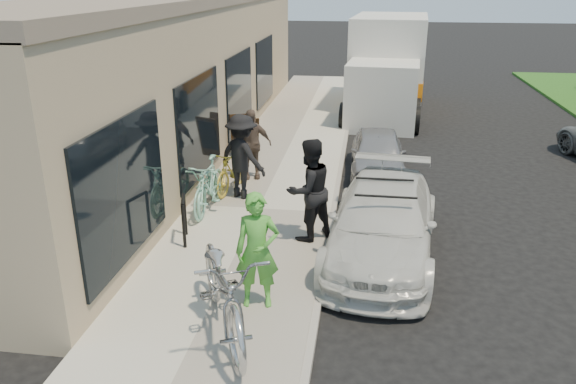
{
  "coord_description": "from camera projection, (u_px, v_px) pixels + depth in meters",
  "views": [
    {
      "loc": [
        0.13,
        -7.61,
        4.64
      ],
      "look_at": [
        -1.19,
        1.69,
        1.05
      ],
      "focal_mm": 35.0,
      "sensor_mm": 36.0,
      "label": 1
    }
  ],
  "objects": [
    {
      "name": "ground",
      "position": [
        348.0,
        297.0,
        8.71
      ],
      "size": [
        120.0,
        120.0,
        0.0
      ],
      "primitive_type": "plane",
      "color": "black",
      "rests_on": "ground"
    },
    {
      "name": "sidewalk",
      "position": [
        258.0,
        212.0,
        11.72
      ],
      "size": [
        3.0,
        34.0,
        0.15
      ],
      "primitive_type": "cube",
      "color": "#B6B3A4",
      "rests_on": "ground"
    },
    {
      "name": "curb",
      "position": [
        333.0,
        216.0,
        11.52
      ],
      "size": [
        0.12,
        34.0,
        0.13
      ],
      "primitive_type": "cube",
      "color": "gray",
      "rests_on": "ground"
    },
    {
      "name": "storefront",
      "position": [
        179.0,
        72.0,
        16.03
      ],
      "size": [
        3.6,
        20.0,
        4.22
      ],
      "color": "tan",
      "rests_on": "ground"
    },
    {
      "name": "bike_rack",
      "position": [
        184.0,
        215.0,
        10.07
      ],
      "size": [
        0.2,
        0.58,
        0.84
      ],
      "rotation": [
        0.0,
        0.0,
        0.27
      ],
      "color": "black",
      "rests_on": "sidewalk"
    },
    {
      "name": "sandwich_board",
      "position": [
        245.0,
        137.0,
        14.84
      ],
      "size": [
        0.88,
        0.88,
        1.1
      ],
      "rotation": [
        0.0,
        0.0,
        0.39
      ],
      "color": "#301D0D",
      "rests_on": "sidewalk"
    },
    {
      "name": "sedan_white",
      "position": [
        383.0,
        222.0,
        9.81
      ],
      "size": [
        2.23,
        4.58,
        1.32
      ],
      "rotation": [
        0.0,
        0.0,
        -0.1
      ],
      "color": "silver",
      "rests_on": "ground"
    },
    {
      "name": "sedan_silver",
      "position": [
        378.0,
        153.0,
        13.99
      ],
      "size": [
        1.37,
        3.3,
        1.12
      ],
      "primitive_type": "imported",
      "rotation": [
        0.0,
        0.0,
        0.02
      ],
      "color": "#949499",
      "rests_on": "ground"
    },
    {
      "name": "moving_truck",
      "position": [
        387.0,
        70.0,
        20.55
      ],
      "size": [
        3.09,
        7.02,
        3.36
      ],
      "rotation": [
        0.0,
        0.0,
        -0.08
      ],
      "color": "silver",
      "rests_on": "ground"
    },
    {
      "name": "tandem_bike",
      "position": [
        224.0,
        287.0,
        7.4
      ],
      "size": [
        1.9,
        2.72,
        1.35
      ],
      "primitive_type": "imported",
      "rotation": [
        0.0,
        0.0,
        0.43
      ],
      "color": "#ABABAD",
      "rests_on": "sidewalk"
    },
    {
      "name": "woman_rider",
      "position": [
        257.0,
        251.0,
        7.96
      ],
      "size": [
        0.69,
        0.5,
        1.73
      ],
      "primitive_type": "imported",
      "rotation": [
        0.0,
        0.0,
        0.15
      ],
      "color": "green",
      "rests_on": "sidewalk"
    },
    {
      "name": "man_standing",
      "position": [
        309.0,
        190.0,
        10.04
      ],
      "size": [
        1.16,
        1.14,
        1.88
      ],
      "primitive_type": "imported",
      "rotation": [
        0.0,
        0.0,
        3.87
      ],
      "color": "black",
      "rests_on": "sidewalk"
    },
    {
      "name": "cruiser_bike_a",
      "position": [
        209.0,
        185.0,
        11.41
      ],
      "size": [
        0.61,
        1.84,
        1.09
      ],
      "primitive_type": "imported",
      "rotation": [
        0.0,
        0.0,
        -0.05
      ],
      "color": "#82C1AB",
      "rests_on": "sidewalk"
    },
    {
      "name": "cruiser_bike_b",
      "position": [
        207.0,
        185.0,
        11.59
      ],
      "size": [
        0.8,
        1.88,
        0.96
      ],
      "primitive_type": "imported",
      "rotation": [
        0.0,
        0.0,
        0.09
      ],
      "color": "#82C1AB",
      "rests_on": "sidewalk"
    },
    {
      "name": "cruiser_bike_c",
      "position": [
        232.0,
        170.0,
        12.49
      ],
      "size": [
        0.73,
        1.67,
        0.97
      ],
      "primitive_type": "imported",
      "rotation": [
        0.0,
        0.0,
        -0.18
      ],
      "color": "gold",
      "rests_on": "sidewalk"
    },
    {
      "name": "bystander_a",
      "position": [
        242.0,
        156.0,
        12.0
      ],
      "size": [
        1.37,
        1.18,
        1.83
      ],
      "primitive_type": "imported",
      "rotation": [
        0.0,
        0.0,
        2.62
      ],
      "color": "black",
      "rests_on": "sidewalk"
    },
    {
      "name": "bystander_b",
      "position": [
        251.0,
        144.0,
        13.21
      ],
      "size": [
        1.04,
        0.63,
        1.66
      ],
      "primitive_type": "imported",
      "rotation": [
        0.0,
        0.0,
        0.25
      ],
      "color": "brown",
      "rests_on": "sidewalk"
    }
  ]
}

